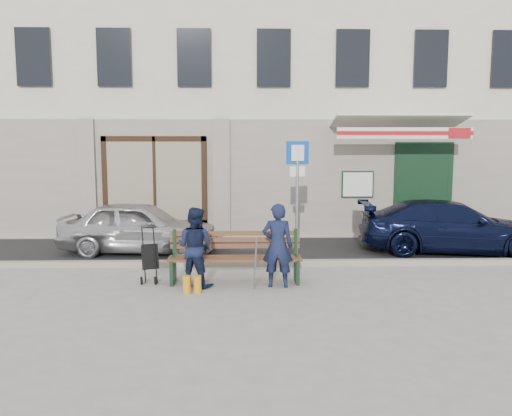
{
  "coord_description": "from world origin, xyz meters",
  "views": [
    {
      "loc": [
        -0.8,
        -8.61,
        2.42
      ],
      "look_at": [
        -0.55,
        1.6,
        1.2
      ],
      "focal_mm": 35.0,
      "sensor_mm": 36.0,
      "label": 1
    }
  ],
  "objects_px": {
    "car_silver": "(139,227)",
    "stroller": "(150,258)",
    "man": "(278,245)",
    "woman": "(195,247)",
    "car_navy": "(450,227)",
    "bench": "(232,258)",
    "parking_sign": "(297,183)"
  },
  "relations": [
    {
      "from": "bench",
      "to": "man",
      "type": "xyz_separation_m",
      "value": [
        0.8,
        -0.31,
        0.28
      ]
    },
    {
      "from": "car_silver",
      "to": "parking_sign",
      "type": "distance_m",
      "value": 3.88
    },
    {
      "from": "parking_sign",
      "to": "man",
      "type": "xyz_separation_m",
      "value": [
        -0.52,
        -1.72,
        -0.97
      ]
    },
    {
      "from": "car_silver",
      "to": "woman",
      "type": "distance_m",
      "value": 3.23
    },
    {
      "from": "bench",
      "to": "stroller",
      "type": "height_order",
      "value": "stroller"
    },
    {
      "from": "car_silver",
      "to": "woman",
      "type": "relative_size",
      "value": 2.56
    },
    {
      "from": "car_silver",
      "to": "bench",
      "type": "xyz_separation_m",
      "value": [
        2.21,
        -2.6,
        -0.15
      ]
    },
    {
      "from": "man",
      "to": "stroller",
      "type": "relative_size",
      "value": 1.49
    },
    {
      "from": "car_navy",
      "to": "bench",
      "type": "relative_size",
      "value": 1.74
    },
    {
      "from": "car_navy",
      "to": "stroller",
      "type": "xyz_separation_m",
      "value": [
        -6.54,
        -2.46,
        -0.17
      ]
    },
    {
      "from": "car_navy",
      "to": "stroller",
      "type": "height_order",
      "value": "car_navy"
    },
    {
      "from": "bench",
      "to": "woman",
      "type": "relative_size",
      "value": 1.71
    },
    {
      "from": "bench",
      "to": "man",
      "type": "distance_m",
      "value": 0.9
    },
    {
      "from": "car_silver",
      "to": "parking_sign",
      "type": "xyz_separation_m",
      "value": [
        3.53,
        -1.19,
        1.1
      ]
    },
    {
      "from": "stroller",
      "to": "car_navy",
      "type": "bearing_deg",
      "value": 1.0
    },
    {
      "from": "bench",
      "to": "stroller",
      "type": "distance_m",
      "value": 1.51
    },
    {
      "from": "man",
      "to": "woman",
      "type": "height_order",
      "value": "man"
    },
    {
      "from": "car_silver",
      "to": "parking_sign",
      "type": "bearing_deg",
      "value": -103.48
    },
    {
      "from": "parking_sign",
      "to": "woman",
      "type": "xyz_separation_m",
      "value": [
        -1.97,
        -1.63,
        -1.01
      ]
    },
    {
      "from": "car_navy",
      "to": "woman",
      "type": "distance_m",
      "value": 6.33
    },
    {
      "from": "car_silver",
      "to": "stroller",
      "type": "height_order",
      "value": "car_silver"
    },
    {
      "from": "car_navy",
      "to": "man",
      "type": "distance_m",
      "value": 5.11
    },
    {
      "from": "parking_sign",
      "to": "man",
      "type": "relative_size",
      "value": 1.74
    },
    {
      "from": "car_navy",
      "to": "car_silver",
      "type": "bearing_deg",
      "value": 96.53
    },
    {
      "from": "man",
      "to": "stroller",
      "type": "bearing_deg",
      "value": -4.23
    },
    {
      "from": "car_navy",
      "to": "stroller",
      "type": "relative_size",
      "value": 4.21
    },
    {
      "from": "stroller",
      "to": "parking_sign",
      "type": "bearing_deg",
      "value": 5.58
    },
    {
      "from": "parking_sign",
      "to": "man",
      "type": "height_order",
      "value": "parking_sign"
    },
    {
      "from": "car_navy",
      "to": "man",
      "type": "xyz_separation_m",
      "value": [
        -4.24,
        -2.85,
        0.13
      ]
    },
    {
      "from": "parking_sign",
      "to": "stroller",
      "type": "xyz_separation_m",
      "value": [
        -2.82,
        -1.33,
        -1.27
      ]
    },
    {
      "from": "car_navy",
      "to": "stroller",
      "type": "distance_m",
      "value": 6.99
    },
    {
      "from": "man",
      "to": "woman",
      "type": "relative_size",
      "value": 1.05
    }
  ]
}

